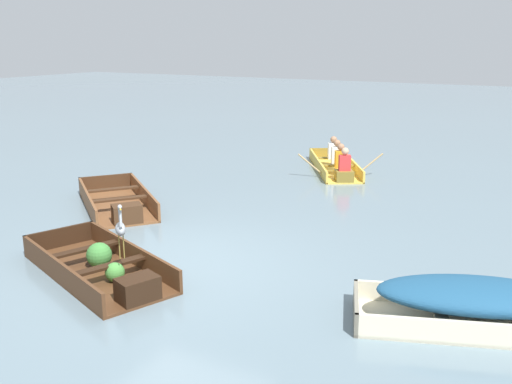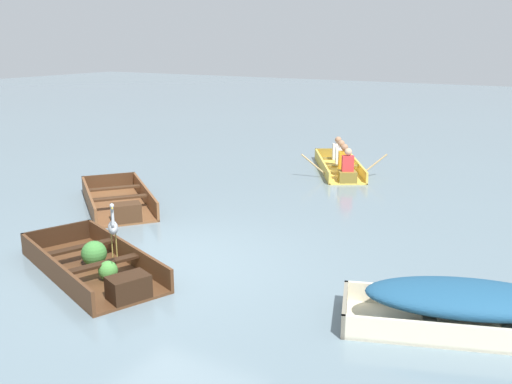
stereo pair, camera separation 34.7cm
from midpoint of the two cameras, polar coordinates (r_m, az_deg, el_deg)
The scene contains 6 objects.
ground_plane at distance 9.19m, azimuth -7.50°, elevation -7.09°, with size 80.00×80.00×0.00m, color slate.
dinghy_dark_varnish_foreground at distance 8.94m, azimuth -14.65°, elevation -7.13°, with size 3.11×2.16×0.43m.
skiff_wooden_brown_near_moored at distance 12.26m, azimuth -12.80°, elevation -0.96°, with size 2.97×2.72×0.39m.
skiff_cream_mid_moored at distance 7.53m, azimuth 21.73°, elevation -10.43°, with size 3.11×1.95×0.60m.
rowboat_yellow_with_crew at distance 15.32m, azimuth 9.07°, elevation 2.75°, with size 2.61×3.25×0.88m.
heron_on_dinghy at distance 8.23m, azimuth -12.94°, elevation -3.37°, with size 0.38×0.37×0.84m.
Camera 2 is at (5.41, -6.61, 3.45)m, focal length 40.00 mm.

